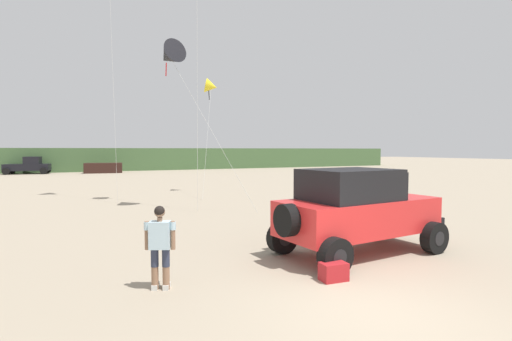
# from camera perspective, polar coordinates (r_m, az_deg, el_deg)

# --- Properties ---
(ground_plane) EXTENTS (220.00, 220.00, 0.00)m
(ground_plane) POSITION_cam_1_polar(r_m,az_deg,el_deg) (7.25, 17.00, -19.41)
(ground_plane) COLOR gray
(dune_ridge) EXTENTS (90.00, 9.95, 2.98)m
(dune_ridge) POSITION_cam_1_polar(r_m,az_deg,el_deg) (57.00, -21.41, 1.62)
(dune_ridge) COLOR #426038
(dune_ridge) RESTS_ON ground_plane
(jeep) EXTENTS (4.95, 2.77, 2.26)m
(jeep) POSITION_cam_1_polar(r_m,az_deg,el_deg) (10.48, 14.85, -5.57)
(jeep) COLOR red
(jeep) RESTS_ON ground_plane
(person_watching) EXTENTS (0.58, 0.42, 1.67)m
(person_watching) POSITION_cam_1_polar(r_m,az_deg,el_deg) (7.86, -14.15, -10.42)
(person_watching) COLOR #8C664C
(person_watching) RESTS_ON ground_plane
(cooler_box) EXTENTS (0.58, 0.40, 0.38)m
(cooler_box) POSITION_cam_1_polar(r_m,az_deg,el_deg) (8.49, 11.52, -14.60)
(cooler_box) COLOR #B21E23
(cooler_box) RESTS_ON ground_plane
(distant_pickup) EXTENTS (4.80, 2.88, 1.98)m
(distant_pickup) POSITION_cam_1_polar(r_m,az_deg,el_deg) (50.72, -30.87, 0.61)
(distant_pickup) COLOR black
(distant_pickup) RESTS_ON ground_plane
(distant_sedan) EXTENTS (4.38, 2.20, 1.20)m
(distant_sedan) POSITION_cam_1_polar(r_m,az_deg,el_deg) (48.86, -21.85, 0.36)
(distant_sedan) COLOR black
(distant_sedan) RESTS_ON ground_plane
(kite_blue_swept) EXTENTS (3.77, 4.28, 7.87)m
(kite_blue_swept) POSITION_cam_1_polar(r_m,az_deg,el_deg) (19.08, -12.85, 16.41)
(kite_blue_swept) COLOR black
(kite_blue_swept) RESTS_ON ground_plane
(kite_black_sled) EXTENTS (2.27, 4.03, 7.36)m
(kite_black_sled) POSITION_cam_1_polar(r_m,az_deg,el_deg) (25.14, -6.72, 12.37)
(kite_black_sled) COLOR yellow
(kite_black_sled) RESTS_ON ground_plane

